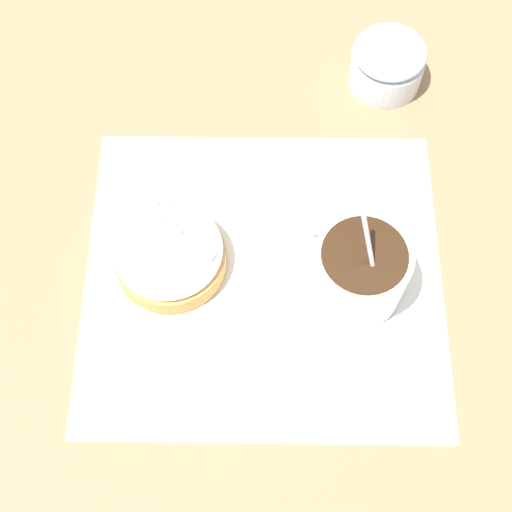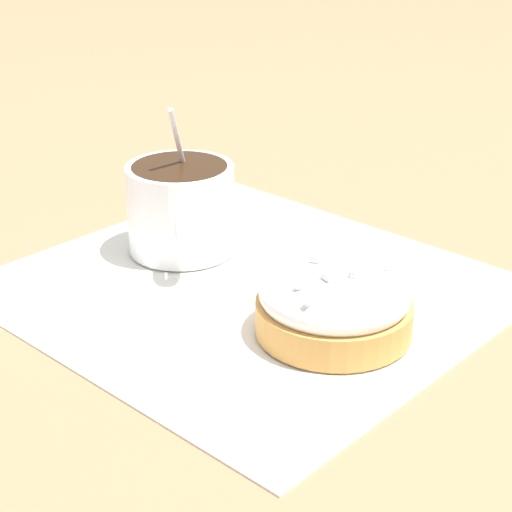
# 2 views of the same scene
# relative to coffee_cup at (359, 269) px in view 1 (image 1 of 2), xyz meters

# --- Properties ---
(ground_plane) EXTENTS (3.00, 3.00, 0.00)m
(ground_plane) POSITION_rel_coffee_cup_xyz_m (0.08, -0.01, -0.04)
(ground_plane) COLOR #93704C
(paper_napkin) EXTENTS (0.33, 0.31, 0.00)m
(paper_napkin) POSITION_rel_coffee_cup_xyz_m (0.08, -0.01, -0.04)
(paper_napkin) COLOR white
(paper_napkin) RESTS_ON ground_plane
(coffee_cup) EXTENTS (0.09, 0.09, 0.12)m
(coffee_cup) POSITION_rel_coffee_cup_xyz_m (0.00, 0.00, 0.00)
(coffee_cup) COLOR white
(coffee_cup) RESTS_ON paper_napkin
(frosted_pastry) EXTENTS (0.10, 0.10, 0.05)m
(frosted_pastry) POSITION_rel_coffee_cup_xyz_m (0.16, -0.03, -0.02)
(frosted_pastry) COLOR #D19347
(frosted_pastry) RESTS_ON paper_napkin
(sugar_bowl) EXTENTS (0.07, 0.07, 0.06)m
(sugar_bowl) POSITION_rel_coffee_cup_xyz_m (-0.05, -0.23, -0.01)
(sugar_bowl) COLOR silver
(sugar_bowl) RESTS_ON ground_plane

